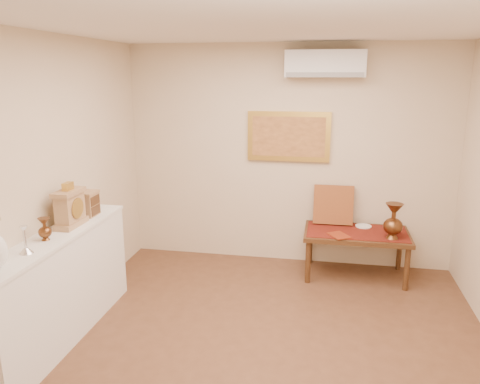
% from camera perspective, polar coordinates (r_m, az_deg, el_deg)
% --- Properties ---
extents(floor, '(4.50, 4.50, 0.00)m').
position_cam_1_polar(floor, '(4.19, 2.59, -19.70)').
color(floor, brown).
rests_on(floor, ground).
extents(ceiling, '(4.50, 4.50, 0.00)m').
position_cam_1_polar(ceiling, '(3.50, 3.11, 20.12)').
color(ceiling, silver).
rests_on(ceiling, ground).
extents(wall_back, '(4.00, 0.02, 2.70)m').
position_cam_1_polar(wall_back, '(5.80, 5.91, 4.33)').
color(wall_back, beige).
rests_on(wall_back, ground).
extents(wall_left, '(0.02, 4.50, 2.70)m').
position_cam_1_polar(wall_left, '(4.36, -24.22, -0.18)').
color(wall_left, beige).
rests_on(wall_left, ground).
extents(candlestick, '(0.11, 0.11, 0.22)m').
position_cam_1_polar(candlestick, '(4.00, -24.75, -5.30)').
color(candlestick, silver).
rests_on(candlestick, display_ledge).
extents(brass_urn_small, '(0.11, 0.11, 0.25)m').
position_cam_1_polar(brass_urn_small, '(4.24, -22.74, -3.85)').
color(brass_urn_small, brown).
rests_on(brass_urn_small, display_ledge).
extents(table_cloth, '(1.14, 0.59, 0.01)m').
position_cam_1_polar(table_cloth, '(5.63, 14.04, -4.70)').
color(table_cloth, maroon).
rests_on(table_cloth, low_table).
extents(brass_urn_tall, '(0.22, 0.22, 0.49)m').
position_cam_1_polar(brass_urn_tall, '(5.43, 18.22, -2.95)').
color(brass_urn_tall, brown).
rests_on(brass_urn_tall, table_cloth).
extents(plate, '(0.19, 0.19, 0.01)m').
position_cam_1_polar(plate, '(5.82, 14.81, -4.04)').
color(plate, white).
rests_on(plate, table_cloth).
extents(menu, '(0.29, 0.31, 0.01)m').
position_cam_1_polar(menu, '(5.42, 11.98, -5.20)').
color(menu, maroon).
rests_on(menu, table_cloth).
extents(cushion, '(0.47, 0.20, 0.48)m').
position_cam_1_polar(cushion, '(5.79, 11.31, -1.52)').
color(cushion, maroon).
rests_on(cushion, table_cloth).
extents(display_ledge, '(0.37, 2.02, 0.98)m').
position_cam_1_polar(display_ledge, '(4.54, -21.26, -10.86)').
color(display_ledge, white).
rests_on(display_ledge, floor).
extents(mantel_clock, '(0.17, 0.36, 0.41)m').
position_cam_1_polar(mantel_clock, '(4.53, -20.01, -1.81)').
color(mantel_clock, tan).
rests_on(mantel_clock, display_ledge).
extents(wooden_chest, '(0.16, 0.21, 0.24)m').
position_cam_1_polar(wooden_chest, '(4.82, -18.00, -1.34)').
color(wooden_chest, tan).
rests_on(wooden_chest, display_ledge).
extents(low_table, '(1.20, 0.70, 0.55)m').
position_cam_1_polar(low_table, '(5.66, 14.00, -5.36)').
color(low_table, '#492B15').
rests_on(low_table, floor).
extents(painting, '(1.00, 0.06, 0.60)m').
position_cam_1_polar(painting, '(5.74, 5.95, 6.75)').
color(painting, gold).
rests_on(painting, wall_back).
extents(ac_unit, '(0.90, 0.25, 0.30)m').
position_cam_1_polar(ac_unit, '(5.57, 10.33, 15.13)').
color(ac_unit, silver).
rests_on(ac_unit, wall_back).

